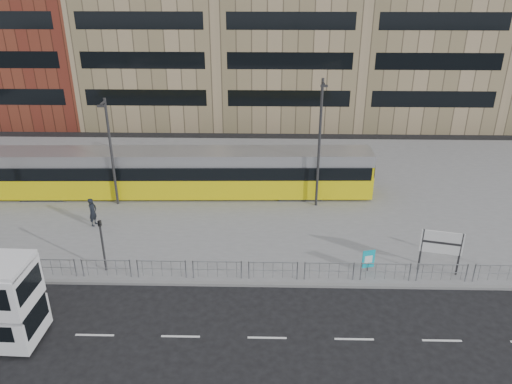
{
  "coord_description": "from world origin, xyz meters",
  "views": [
    {
      "loc": [
        1.9,
        -22.0,
        15.74
      ],
      "look_at": [
        1.26,
        6.0,
        2.77
      ],
      "focal_mm": 35.0,
      "sensor_mm": 36.0,
      "label": 1
    }
  ],
  "objects_px": {
    "traffic_light_west": "(102,239)",
    "lamp_post_east": "(320,140)",
    "pedestrian": "(93,212)",
    "tram": "(172,173)",
    "station_sign": "(441,245)",
    "ad_panel": "(368,259)",
    "lamp_post_west": "(111,149)"
  },
  "relations": [
    {
      "from": "tram",
      "to": "ad_panel",
      "type": "bearing_deg",
      "value": -39.81
    },
    {
      "from": "lamp_post_east",
      "to": "pedestrian",
      "type": "bearing_deg",
      "value": -167.66
    },
    {
      "from": "ad_panel",
      "to": "lamp_post_east",
      "type": "distance_m",
      "value": 9.39
    },
    {
      "from": "tram",
      "to": "traffic_light_west",
      "type": "relative_size",
      "value": 9.28
    },
    {
      "from": "ad_panel",
      "to": "pedestrian",
      "type": "bearing_deg",
      "value": 149.09
    },
    {
      "from": "tram",
      "to": "ad_panel",
      "type": "relative_size",
      "value": 21.44
    },
    {
      "from": "station_sign",
      "to": "traffic_light_west",
      "type": "distance_m",
      "value": 18.32
    },
    {
      "from": "station_sign",
      "to": "pedestrian",
      "type": "height_order",
      "value": "station_sign"
    },
    {
      "from": "tram",
      "to": "ad_panel",
      "type": "xyz_separation_m",
      "value": [
        12.46,
        -9.84,
        -0.92
      ]
    },
    {
      "from": "ad_panel",
      "to": "lamp_post_east",
      "type": "height_order",
      "value": "lamp_post_east"
    },
    {
      "from": "tram",
      "to": "lamp_post_east",
      "type": "height_order",
      "value": "lamp_post_east"
    },
    {
      "from": "pedestrian",
      "to": "lamp_post_east",
      "type": "xyz_separation_m",
      "value": [
        14.66,
        3.21,
        3.89
      ]
    },
    {
      "from": "ad_panel",
      "to": "lamp_post_west",
      "type": "xyz_separation_m",
      "value": [
        -16.13,
        8.07,
        3.38
      ]
    },
    {
      "from": "tram",
      "to": "traffic_light_west",
      "type": "bearing_deg",
      "value": -102.97
    },
    {
      "from": "station_sign",
      "to": "lamp_post_west",
      "type": "xyz_separation_m",
      "value": [
        -19.96,
        8.05,
        2.4
      ]
    },
    {
      "from": "tram",
      "to": "pedestrian",
      "type": "relative_size",
      "value": 15.24
    },
    {
      "from": "tram",
      "to": "traffic_light_west",
      "type": "distance_m",
      "value": 10.23
    },
    {
      "from": "traffic_light_west",
      "to": "lamp_post_east",
      "type": "height_order",
      "value": "lamp_post_east"
    },
    {
      "from": "station_sign",
      "to": "pedestrian",
      "type": "distance_m",
      "value": 21.22
    },
    {
      "from": "station_sign",
      "to": "lamp_post_east",
      "type": "bearing_deg",
      "value": 139.0
    },
    {
      "from": "ad_panel",
      "to": "pedestrian",
      "type": "relative_size",
      "value": 0.71
    },
    {
      "from": "pedestrian",
      "to": "tram",
      "type": "bearing_deg",
      "value": -28.22
    },
    {
      "from": "station_sign",
      "to": "ad_panel",
      "type": "relative_size",
      "value": 1.89
    },
    {
      "from": "ad_panel",
      "to": "lamp_post_west",
      "type": "distance_m",
      "value": 18.36
    },
    {
      "from": "tram",
      "to": "lamp_post_west",
      "type": "bearing_deg",
      "value": -155.92
    },
    {
      "from": "traffic_light_west",
      "to": "lamp_post_west",
      "type": "xyz_separation_m",
      "value": [
        -1.64,
        8.26,
        2.19
      ]
    },
    {
      "from": "ad_panel",
      "to": "pedestrian",
      "type": "xyz_separation_m",
      "value": [
        -16.79,
        4.99,
        0.16
      ]
    },
    {
      "from": "traffic_light_west",
      "to": "lamp_post_west",
      "type": "relative_size",
      "value": 0.41
    },
    {
      "from": "lamp_post_west",
      "to": "lamp_post_east",
      "type": "relative_size",
      "value": 0.85
    },
    {
      "from": "lamp_post_west",
      "to": "lamp_post_east",
      "type": "bearing_deg",
      "value": 0.49
    },
    {
      "from": "tram",
      "to": "traffic_light_west",
      "type": "xyz_separation_m",
      "value": [
        -2.03,
        -10.02,
        0.28
      ]
    },
    {
      "from": "ad_panel",
      "to": "tram",
      "type": "bearing_deg",
      "value": 127.35
    }
  ]
}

